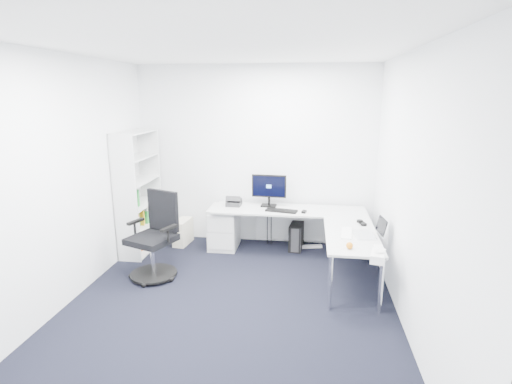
# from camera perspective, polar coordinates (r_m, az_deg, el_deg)

# --- Properties ---
(ground) EXTENTS (4.20, 4.20, 0.00)m
(ground) POSITION_cam_1_polar(r_m,az_deg,el_deg) (4.56, -3.80, -16.10)
(ground) COLOR black
(ceiling) EXTENTS (4.20, 4.20, 0.00)m
(ceiling) POSITION_cam_1_polar(r_m,az_deg,el_deg) (3.97, -4.46, 19.98)
(ceiling) COLOR white
(wall_back) EXTENTS (3.60, 0.02, 2.70)m
(wall_back) POSITION_cam_1_polar(r_m,az_deg,el_deg) (6.09, -0.06, 5.14)
(wall_back) COLOR white
(wall_back) RESTS_ON ground
(wall_front) EXTENTS (3.60, 0.02, 2.70)m
(wall_front) POSITION_cam_1_polar(r_m,az_deg,el_deg) (2.15, -15.83, -12.14)
(wall_front) COLOR white
(wall_front) RESTS_ON ground
(wall_left) EXTENTS (0.02, 4.20, 2.70)m
(wall_left) POSITION_cam_1_polar(r_m,az_deg,el_deg) (4.76, -25.85, 1.26)
(wall_left) COLOR white
(wall_left) RESTS_ON ground
(wall_right) EXTENTS (0.02, 4.20, 2.70)m
(wall_right) POSITION_cam_1_polar(r_m,az_deg,el_deg) (4.09, 21.40, -0.17)
(wall_right) COLOR white
(wall_right) RESTS_ON ground
(l_desk) EXTENTS (2.20, 1.23, 0.64)m
(l_desk) POSITION_cam_1_polar(r_m,az_deg,el_deg) (5.62, 4.56, -6.51)
(l_desk) COLOR #BABDBC
(l_desk) RESTS_ON ground
(drawer_pedestal) EXTENTS (0.41, 0.51, 0.63)m
(drawer_pedestal) POSITION_cam_1_polar(r_m,az_deg,el_deg) (6.05, -4.59, -5.05)
(drawer_pedestal) COLOR #BABDBC
(drawer_pedestal) RESTS_ON ground
(bookshelf) EXTENTS (0.34, 0.88, 1.77)m
(bookshelf) POSITION_cam_1_polar(r_m,az_deg,el_deg) (6.01, -16.47, -0.08)
(bookshelf) COLOR silver
(bookshelf) RESTS_ON ground
(task_chair) EXTENTS (0.78, 0.78, 1.09)m
(task_chair) POSITION_cam_1_polar(r_m,az_deg,el_deg) (5.16, -14.72, -6.22)
(task_chair) COLOR black
(task_chair) RESTS_ON ground
(black_pc_tower) EXTENTS (0.23, 0.43, 0.40)m
(black_pc_tower) POSITION_cam_1_polar(r_m,az_deg,el_deg) (6.05, 5.81, -6.25)
(black_pc_tower) COLOR black
(black_pc_tower) RESTS_ON ground
(beige_pc_tower) EXTENTS (0.23, 0.42, 0.39)m
(beige_pc_tower) POSITION_cam_1_polar(r_m,az_deg,el_deg) (6.31, -10.41, -5.62)
(beige_pc_tower) COLOR beige
(beige_pc_tower) RESTS_ON ground
(power_strip) EXTENTS (0.35, 0.14, 0.04)m
(power_strip) POSITION_cam_1_polar(r_m,az_deg,el_deg) (6.16, 7.81, -7.73)
(power_strip) COLOR white
(power_strip) RESTS_ON ground
(monitor) EXTENTS (0.52, 0.19, 0.49)m
(monitor) POSITION_cam_1_polar(r_m,az_deg,el_deg) (5.89, 1.85, 0.25)
(monitor) COLOR black
(monitor) RESTS_ON l_desk
(black_keyboard) EXTENTS (0.47, 0.24, 0.02)m
(black_keyboard) POSITION_cam_1_polar(r_m,az_deg,el_deg) (5.70, 3.65, -2.67)
(black_keyboard) COLOR black
(black_keyboard) RESTS_ON l_desk
(mouse) EXTENTS (0.08, 0.10, 0.03)m
(mouse) POSITION_cam_1_polar(r_m,az_deg,el_deg) (5.67, 6.87, -2.80)
(mouse) COLOR black
(mouse) RESTS_ON l_desk
(desk_phone) EXTENTS (0.22, 0.22, 0.15)m
(desk_phone) POSITION_cam_1_polar(r_m,az_deg,el_deg) (5.98, -3.18, -1.23)
(desk_phone) COLOR #2A2A2C
(desk_phone) RESTS_ON l_desk
(laptop) EXTENTS (0.38, 0.37, 0.24)m
(laptop) POSITION_cam_1_polar(r_m,az_deg,el_deg) (4.87, 15.27, -4.72)
(laptop) COLOR silver
(laptop) RESTS_ON l_desk
(white_keyboard) EXTENTS (0.17, 0.44, 0.01)m
(white_keyboard) POSITION_cam_1_polar(r_m,az_deg,el_deg) (4.93, 12.82, -5.74)
(white_keyboard) COLOR white
(white_keyboard) RESTS_ON l_desk
(headphones) EXTENTS (0.17, 0.21, 0.05)m
(headphones) POSITION_cam_1_polar(r_m,az_deg,el_deg) (5.33, 14.88, -4.16)
(headphones) COLOR black
(headphones) RESTS_ON l_desk
(orange_fruit) EXTENTS (0.07, 0.07, 0.07)m
(orange_fruit) POSITION_cam_1_polar(r_m,az_deg,el_deg) (4.46, 13.22, -7.46)
(orange_fruit) COLOR orange
(orange_fruit) RESTS_ON l_desk
(tissue_box) EXTENTS (0.19, 0.27, 0.09)m
(tissue_box) POSITION_cam_1_polar(r_m,az_deg,el_deg) (4.23, 17.01, -8.79)
(tissue_box) COLOR white
(tissue_box) RESTS_ON l_desk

